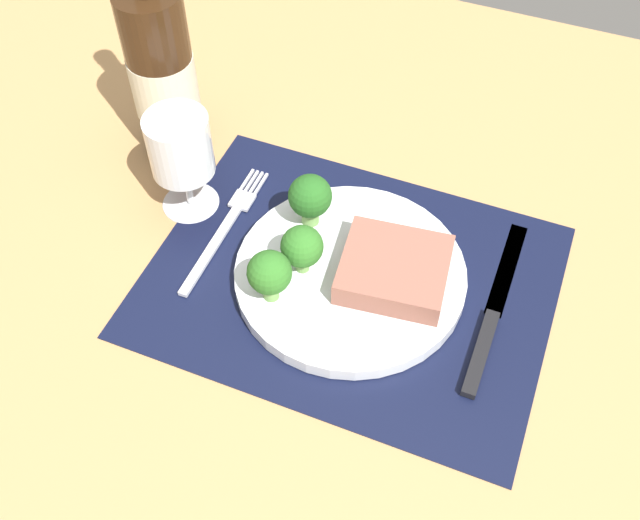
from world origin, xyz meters
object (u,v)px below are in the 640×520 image
(plate, at_px, (350,275))
(steak, at_px, (394,269))
(knife, at_px, (492,318))
(wine_glass, at_px, (181,151))
(fork, at_px, (225,227))
(wine_bottle, at_px, (162,74))

(plate, bearing_deg, steak, 9.03)
(plate, height_order, knife, plate)
(plate, bearing_deg, wine_glass, 170.06)
(fork, xyz_separation_m, wine_glass, (-0.05, 0.02, 0.08))
(steak, bearing_deg, fork, 177.90)
(steak, distance_m, wine_bottle, 0.34)
(steak, distance_m, fork, 0.20)
(plate, height_order, wine_glass, wine_glass)
(plate, relative_size, knife, 1.04)
(plate, relative_size, fork, 1.25)
(plate, distance_m, wine_glass, 0.22)
(fork, bearing_deg, knife, -4.22)
(knife, xyz_separation_m, wine_bottle, (-0.42, 0.11, 0.10))
(plate, xyz_separation_m, fork, (-0.15, 0.01, -0.01))
(plate, relative_size, steak, 2.25)
(steak, bearing_deg, knife, -0.92)
(steak, bearing_deg, plate, -170.97)
(plate, bearing_deg, fork, 174.67)
(fork, distance_m, knife, 0.30)
(plate, xyz_separation_m, knife, (0.15, 0.01, -0.00))
(steak, bearing_deg, wine_bottle, 160.68)
(steak, relative_size, wine_bottle, 0.36)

